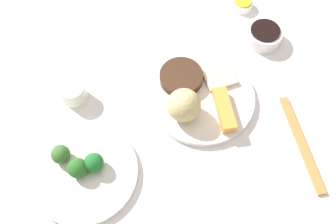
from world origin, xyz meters
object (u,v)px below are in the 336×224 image
at_px(broccoli_plate, 84,172).
at_px(soy_sauce_bowl, 264,36).
at_px(teacup, 73,92).
at_px(chopsticks_pair, 301,143).
at_px(main_plate, 201,97).
at_px(sauce_ramekin_hot_mustard, 242,5).

xyz_separation_m(broccoli_plate, soy_sauce_bowl, (0.45, 0.33, 0.01)).
height_order(broccoli_plate, teacup, teacup).
distance_m(soy_sauce_bowl, chopsticks_pair, 0.30).
relative_size(main_plate, broccoli_plate, 1.09).
height_order(broccoli_plate, soy_sauce_bowl, soy_sauce_bowl).
distance_m(main_plate, teacup, 0.30).
bearing_deg(sauce_ramekin_hot_mustard, chopsticks_pair, -81.22).
distance_m(sauce_ramekin_hot_mustard, teacup, 0.52).
height_order(sauce_ramekin_hot_mustard, chopsticks_pair, sauce_ramekin_hot_mustard).
xyz_separation_m(main_plate, teacup, (-0.30, 0.03, 0.02)).
relative_size(soy_sauce_bowl, sauce_ramekin_hot_mustard, 1.64).
height_order(soy_sauce_bowl, teacup, teacup).
height_order(main_plate, chopsticks_pair, main_plate).
height_order(teacup, chopsticks_pair, teacup).
xyz_separation_m(teacup, chopsticks_pair, (0.51, -0.16, -0.02)).
height_order(soy_sauce_bowl, sauce_ramekin_hot_mustard, soy_sauce_bowl).
xyz_separation_m(sauce_ramekin_hot_mustard, chopsticks_pair, (0.06, -0.42, -0.01)).
xyz_separation_m(main_plate, broccoli_plate, (-0.27, -0.17, -0.00)).
height_order(soy_sauce_bowl, chopsticks_pair, soy_sauce_bowl).
bearing_deg(chopsticks_pair, broccoli_plate, -175.88).
bearing_deg(sauce_ramekin_hot_mustard, teacup, -149.91).
xyz_separation_m(broccoli_plate, teacup, (-0.03, 0.19, 0.02)).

